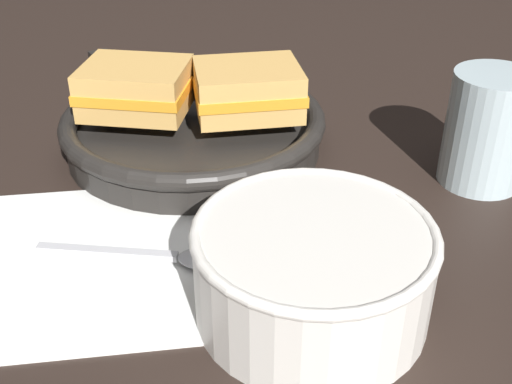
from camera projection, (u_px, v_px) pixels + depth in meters
name	position (u px, v px, depth m)	size (l,w,h in m)	color
ground_plane	(238.00, 243.00, 0.51)	(4.00, 4.00, 0.00)	black
napkin	(137.00, 254.00, 0.50)	(0.26, 0.23, 0.00)	white
soup_bowl	(316.00, 265.00, 0.43)	(0.16, 0.16, 0.07)	silver
spoon	(185.00, 257.00, 0.49)	(0.16, 0.04, 0.01)	#B7B7BC
skillet	(195.00, 129.00, 0.64)	(0.27, 0.34, 0.04)	black
sandwich_near_left	(250.00, 90.00, 0.62)	(0.11, 0.09, 0.05)	tan
sandwich_near_right	(138.00, 88.00, 0.62)	(0.12, 0.10, 0.05)	tan
drinking_glass	(490.00, 129.00, 0.57)	(0.07, 0.07, 0.10)	silver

